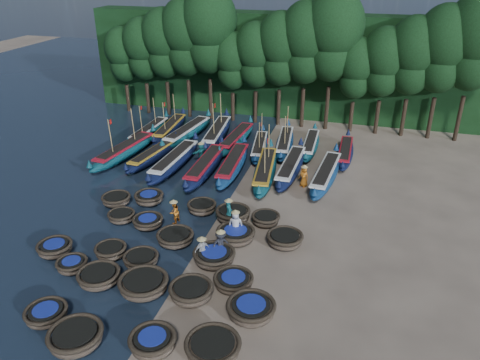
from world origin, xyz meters
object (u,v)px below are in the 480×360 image
(fisherman_2, at_px, (174,211))
(long_boat_1, at_px, (125,151))
(coracle_9, at_px, (251,309))
(coracle_6, at_px, (99,277))
(coracle_22, at_px, (202,207))
(coracle_18, at_px, (236,234))
(coracle_23, at_px, (233,214))
(long_boat_7, at_px, (291,167))
(fisherman_4, at_px, (202,249))
(coracle_2, at_px, (76,337))
(long_boat_16, at_px, (310,145))
(coracle_10, at_px, (55,248))
(coracle_3, at_px, (153,342))
(coracle_7, at_px, (144,284))
(fisherman_0, at_px, (236,224))
(long_boat_13, at_px, (236,139))
(long_boat_17, at_px, (345,152))
(long_boat_12, at_px, (217,133))
(coracle_21, at_px, (149,198))
(coracle_19, at_px, (285,239))
(coracle_5, at_px, (72,265))
(long_boat_11, at_px, (187,132))
(long_boat_5, at_px, (233,164))
(fisherman_5, at_px, (201,152))
(long_boat_9, at_px, (149,131))
(coracle_11, at_px, (111,251))
(fisherman_6, at_px, (304,175))
(coracle_8, at_px, (191,291))
(coracle_12, at_px, (141,259))
(coracle_16, at_px, (148,222))
(coracle_15, at_px, (121,216))
(long_boat_8, at_px, (326,174))
(coracle_4, at_px, (213,347))
(long_boat_10, at_px, (170,129))
(fisherman_1, at_px, (229,211))
(coracle_1, at_px, (46,314))
(long_boat_6, at_px, (265,170))
(coracle_20, at_px, (116,199))
(long_boat_14, at_px, (259,147))
(fisherman_3, at_px, (221,244))
(long_boat_2, at_px, (153,155))
(coracle_14, at_px, (233,281))
(coracle_13, at_px, (214,256))

(fisherman_2, bearing_deg, long_boat_1, -119.81)
(coracle_9, relative_size, long_boat_1, 0.29)
(coracle_6, distance_m, coracle_9, 8.01)
(coracle_22, bearing_deg, coracle_18, -40.91)
(coracle_22, height_order, coracle_23, coracle_23)
(long_boat_7, bearing_deg, fisherman_4, -100.51)
(coracle_2, xyz_separation_m, long_boat_16, (6.53, 24.66, 0.04))
(coracle_10, bearing_deg, coracle_3, -31.10)
(coracle_7, bearing_deg, fisherman_0, 63.41)
(long_boat_13, relative_size, long_boat_17, 1.13)
(coracle_7, relative_size, fisherman_2, 1.52)
(long_boat_12, relative_size, fisherman_2, 5.30)
(coracle_21, bearing_deg, coracle_19, -14.32)
(coracle_5, xyz_separation_m, long_boat_11, (-1.30, 19.91, 0.22))
(long_boat_5, distance_m, fisherman_5, 3.11)
(long_boat_9, height_order, long_boat_13, long_boat_9)
(coracle_11, distance_m, long_boat_1, 14.09)
(long_boat_7, height_order, fisherman_0, fisherman_0)
(long_boat_5, distance_m, fisherman_6, 5.72)
(coracle_6, distance_m, fisherman_5, 15.87)
(coracle_8, xyz_separation_m, coracle_18, (0.66, 5.43, 0.00))
(coracle_12, relative_size, coracle_16, 1.01)
(coracle_8, xyz_separation_m, coracle_15, (-6.82, 5.67, -0.09))
(coracle_6, relative_size, long_boat_16, 0.31)
(long_boat_8, bearing_deg, coracle_15, -136.90)
(long_boat_8, xyz_separation_m, long_boat_13, (-8.32, 5.22, -0.02))
(coracle_4, distance_m, long_boat_10, 26.93)
(coracle_8, xyz_separation_m, fisherman_1, (-0.23, 7.05, 0.51))
(coracle_12, bearing_deg, coracle_4, -40.78)
(fisherman_0, bearing_deg, coracle_21, -29.99)
(coracle_9, xyz_separation_m, long_boat_13, (-6.61, 20.49, 0.11))
(coracle_1, relative_size, long_boat_6, 0.24)
(coracle_4, relative_size, coracle_20, 1.34)
(coracle_19, bearing_deg, coracle_9, -93.70)
(long_boat_14, xyz_separation_m, fisherman_3, (1.50, -15.27, 0.39))
(coracle_9, relative_size, coracle_19, 1.02)
(fisherman_3, bearing_deg, long_boat_2, 88.19)
(coracle_6, distance_m, long_boat_5, 15.07)
(coracle_10, relative_size, fisherman_0, 1.03)
(coracle_19, bearing_deg, coracle_10, -160.49)
(coracle_18, bearing_deg, coracle_7, -119.09)
(long_boat_11, bearing_deg, fisherman_5, -49.81)
(coracle_11, xyz_separation_m, long_boat_13, (2.01, 17.99, 0.16))
(coracle_14, distance_m, long_boat_9, 22.78)
(coracle_6, relative_size, long_boat_2, 0.31)
(long_boat_7, bearing_deg, coracle_13, -97.63)
(long_boat_12, xyz_separation_m, long_boat_16, (8.42, -0.30, -0.11))
(coracle_7, height_order, fisherman_2, fisherman_2)
(long_boat_2, bearing_deg, coracle_20, -75.90)
(long_boat_1, bearing_deg, coracle_8, -44.77)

